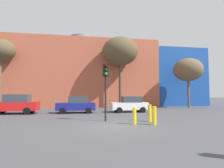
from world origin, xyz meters
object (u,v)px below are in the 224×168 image
(bollard_yellow_2, at_px, (154,116))
(bollard_yellow_0, at_px, (150,113))
(bare_tree_0, at_px, (120,52))
(bollard_yellow_1, at_px, (134,116))
(bare_tree_1, at_px, (1,51))
(bare_tree_2, at_px, (188,70))
(traffic_light_island, at_px, (106,79))
(parked_car_0, at_px, (15,104))
(parked_car_2, at_px, (130,104))
(parked_car_1, at_px, (76,105))

(bollard_yellow_2, bearing_deg, bollard_yellow_0, 79.92)
(bare_tree_0, bearing_deg, bollard_yellow_1, -98.28)
(bollard_yellow_0, xyz_separation_m, bollard_yellow_2, (-0.26, -1.46, -0.01))
(bare_tree_1, bearing_deg, bare_tree_2, -3.36)
(bollard_yellow_0, bearing_deg, bollard_yellow_2, -100.08)
(traffic_light_island, distance_m, bare_tree_1, 18.26)
(parked_car_0, xyz_separation_m, bollard_yellow_1, (9.62, -7.88, -0.41))
(bare_tree_0, bearing_deg, bare_tree_1, 178.90)
(bare_tree_1, relative_size, bare_tree_2, 1.29)
(bare_tree_1, height_order, bollard_yellow_2, bare_tree_1)
(bare_tree_0, relative_size, bollard_yellow_0, 8.63)
(parked_car_2, relative_size, bare_tree_1, 0.42)
(bare_tree_0, xyz_separation_m, bare_tree_1, (-15.80, 0.30, -0.39))
(parked_car_1, height_order, bare_tree_2, bare_tree_2)
(parked_car_1, relative_size, parked_car_2, 1.00)
(parked_car_2, bearing_deg, bollard_yellow_1, 77.32)
(bare_tree_2, distance_m, bollard_yellow_0, 16.56)
(traffic_light_island, bearing_deg, parked_car_0, -138.34)
(parked_car_2, distance_m, bollard_yellow_1, 8.08)
(parked_car_2, height_order, bollard_yellow_0, parked_car_2)
(parked_car_2, height_order, bare_tree_0, bare_tree_0)
(bollard_yellow_0, bearing_deg, bollard_yellow_1, -144.48)
(parked_car_0, distance_m, bollard_yellow_1, 12.44)
(bare_tree_0, xyz_separation_m, bollard_yellow_2, (-0.93, -14.60, -7.42))
(parked_car_0, bearing_deg, traffic_light_island, 141.85)
(traffic_light_island, distance_m, bollard_yellow_0, 3.89)
(traffic_light_island, distance_m, bollard_yellow_2, 4.19)
(parked_car_0, bearing_deg, bollard_yellow_2, 142.15)
(bare_tree_0, bearing_deg, traffic_light_island, -106.34)
(parked_car_1, relative_size, bollard_yellow_1, 3.68)
(bare_tree_0, xyz_separation_m, bollard_yellow_0, (-0.67, -13.14, -7.41))
(bollard_yellow_0, relative_size, bollard_yellow_2, 1.02)
(parked_car_2, height_order, bollard_yellow_2, parked_car_2)
(bollard_yellow_0, bearing_deg, bare_tree_0, 87.08)
(bare_tree_0, height_order, bollard_yellow_0, bare_tree_0)
(parked_car_0, xyz_separation_m, bare_tree_0, (11.67, 6.26, 7.05))
(bare_tree_2, bearing_deg, bare_tree_0, 173.00)
(parked_car_1, height_order, traffic_light_island, traffic_light_island)
(traffic_light_island, height_order, bare_tree_0, bare_tree_0)
(bare_tree_0, relative_size, bollard_yellow_2, 8.83)
(bollard_yellow_0, bearing_deg, parked_car_0, 147.95)
(bare_tree_2, bearing_deg, bollard_yellow_1, -132.30)
(parked_car_2, distance_m, bollard_yellow_0, 6.90)
(parked_car_0, height_order, bare_tree_2, bare_tree_2)
(parked_car_1, bearing_deg, bollard_yellow_1, 115.72)
(parked_car_1, xyz_separation_m, bollard_yellow_0, (5.18, -6.89, -0.25))
(traffic_light_island, relative_size, bare_tree_0, 0.40)
(parked_car_0, xyz_separation_m, traffic_light_island, (8.00, -6.28, 2.03))
(parked_car_2, bearing_deg, bare_tree_1, -22.91)
(parked_car_2, xyz_separation_m, bollard_yellow_1, (-1.77, -7.88, -0.30))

